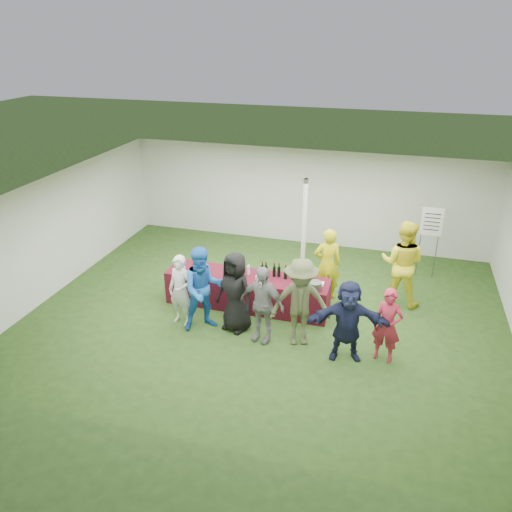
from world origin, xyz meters
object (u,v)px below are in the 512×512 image
(serving_table, at_px, (247,291))
(customer_0, at_px, (181,290))
(customer_2, at_px, (235,292))
(staff_back, at_px, (402,263))
(wine_list_sign, at_px, (431,227))
(customer_3, at_px, (262,304))
(customer_1, at_px, (204,289))
(dump_bucket, at_px, (315,286))
(customer_4, at_px, (300,303))
(customer_5, at_px, (348,321))
(customer_6, at_px, (387,325))
(staff_pourer, at_px, (327,264))

(serving_table, distance_m, customer_0, 1.57)
(customer_2, bearing_deg, staff_back, 51.83)
(wine_list_sign, distance_m, staff_back, 1.67)
(wine_list_sign, xyz_separation_m, customer_3, (-3.15, -3.79, -0.51))
(customer_1, xyz_separation_m, customer_3, (1.24, -0.09, -0.10))
(dump_bucket, height_order, staff_back, staff_back)
(customer_4, distance_m, customer_5, 0.96)
(dump_bucket, xyz_separation_m, customer_4, (-0.14, -0.86, 0.06))
(wine_list_sign, distance_m, customer_4, 4.44)
(customer_4, height_order, customer_5, customer_4)
(dump_bucket, bearing_deg, customer_6, -32.01)
(wine_list_sign, height_order, customer_1, wine_list_sign)
(wine_list_sign, bearing_deg, customer_6, -101.69)
(customer_2, distance_m, customer_4, 1.36)
(serving_table, relative_size, customer_2, 2.12)
(serving_table, bearing_deg, customer_2, -87.66)
(customer_6, bearing_deg, serving_table, 170.42)
(customer_4, bearing_deg, staff_pourer, 66.58)
(wine_list_sign, height_order, customer_2, wine_list_sign)
(staff_pourer, distance_m, customer_3, 2.23)
(dump_bucket, distance_m, staff_back, 2.14)
(staff_back, bearing_deg, customer_3, 51.27)
(dump_bucket, bearing_deg, serving_table, 171.83)
(dump_bucket, relative_size, customer_1, 0.15)
(customer_2, xyz_separation_m, customer_5, (2.28, -0.37, -0.05))
(serving_table, xyz_separation_m, wine_list_sign, (3.81, 2.63, 0.94))
(dump_bucket, xyz_separation_m, customer_3, (-0.88, -0.95, -0.04))
(customer_1, bearing_deg, customer_4, -33.14)
(staff_pourer, relative_size, customer_2, 1.00)
(customer_1, distance_m, customer_5, 2.92)
(dump_bucket, relative_size, customer_4, 0.15)
(dump_bucket, height_order, customer_2, customer_2)
(dump_bucket, relative_size, customer_6, 0.18)
(staff_back, distance_m, customer_0, 4.83)
(wine_list_sign, distance_m, customer_1, 5.76)
(customer_0, bearing_deg, customer_1, 9.21)
(staff_pourer, height_order, customer_1, customer_1)
(serving_table, bearing_deg, wine_list_sign, 34.56)
(customer_4, height_order, customer_6, customer_4)
(customer_1, relative_size, customer_2, 1.06)
(staff_back, height_order, customer_6, staff_back)
(customer_4, bearing_deg, customer_3, 169.82)
(dump_bucket, distance_m, customer_1, 2.29)
(customer_0, bearing_deg, customer_3, 9.15)
(dump_bucket, xyz_separation_m, customer_0, (-2.64, -0.82, -0.08))
(serving_table, distance_m, dump_bucket, 1.62)
(customer_0, xyz_separation_m, customer_3, (1.77, -0.13, 0.04))
(staff_pourer, distance_m, customer_4, 1.94)
(customer_2, relative_size, customer_4, 0.94)
(wine_list_sign, bearing_deg, dump_bucket, -128.68)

